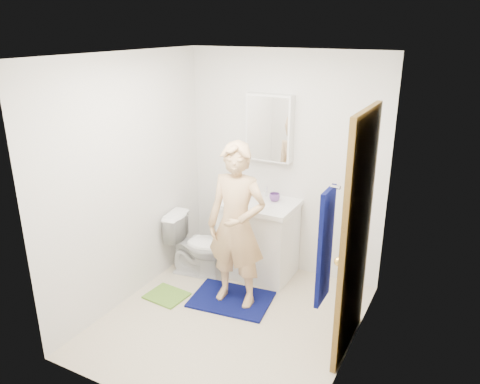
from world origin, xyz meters
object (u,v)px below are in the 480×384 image
vanity_cabinet (259,240)px  toothbrush_cup (275,197)px  toilet (198,245)px  man (236,226)px  medicine_cabinet (270,128)px  soap_dispenser (232,191)px  towel (325,247)px

vanity_cabinet → toothbrush_cup: bearing=32.1°
toilet → man: (0.64, -0.31, 0.48)m
toilet → medicine_cabinet: bearing=-56.0°
medicine_cabinet → man: (0.06, -0.85, -0.77)m
vanity_cabinet → soap_dispenser: soap_dispenser is taller
toilet → soap_dispenser: soap_dispenser is taller
towel → medicine_cabinet: bearing=124.6°
medicine_cabinet → towel: bearing=-55.4°
medicine_cabinet → towel: medicine_cabinet is taller
towel → toothbrush_cup: size_ratio=7.09×
toilet → soap_dispenser: bearing=-57.0°
towel → soap_dispenser: (-1.48, 1.42, -0.31)m
toilet → toothbrush_cup: (0.72, 0.40, 0.55)m
vanity_cabinet → soap_dispenser: (-0.30, -0.06, 0.54)m
toothbrush_cup → man: size_ratio=0.07×
medicine_cabinet → toothbrush_cup: (0.14, -0.14, -0.71)m
vanity_cabinet → man: (0.06, -0.62, 0.43)m
soap_dispenser → toothbrush_cup: soap_dispenser is taller
toilet → man: bearing=-124.5°
toothbrush_cup → vanity_cabinet: bearing=-147.9°
toothbrush_cup → medicine_cabinet: bearing=135.0°
towel → soap_dispenser: size_ratio=4.25×
towel → toilet: 2.30m
toilet → vanity_cabinet: bearing=-70.5°
soap_dispenser → toothbrush_cup: (0.44, 0.15, -0.05)m
soap_dispenser → man: bearing=-57.3°
vanity_cabinet → toothbrush_cup: (0.14, 0.09, 0.49)m
vanity_cabinet → towel: 2.08m
medicine_cabinet → toilet: 1.48m
medicine_cabinet → man: size_ratio=0.43×
vanity_cabinet → man: man is taller
man → medicine_cabinet: bearing=91.3°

